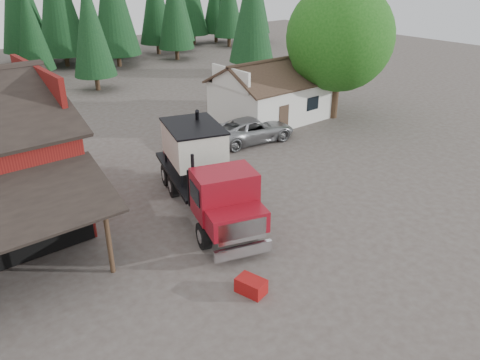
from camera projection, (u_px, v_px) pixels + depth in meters
ground at (252, 246)px, 20.69m from camera, size 120.00×120.00×0.00m
farmhouse at (271, 98)px, 36.49m from camera, size 8.60×6.42×4.65m
deciduous_tree at (340, 41)px, 34.83m from camera, size 8.00×8.00×10.20m
near_pine_b at (90, 26)px, 42.63m from camera, size 3.96×3.96×10.40m
near_pine_c at (252, 7)px, 48.49m from camera, size 4.84×4.84×12.40m
feed_truck at (205, 171)px, 22.83m from camera, size 5.55×10.40×4.54m
silver_car at (253, 130)px, 32.23m from camera, size 6.28×3.64×1.65m
equip_box at (251, 286)px, 17.68m from camera, size 0.96×1.24×0.60m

